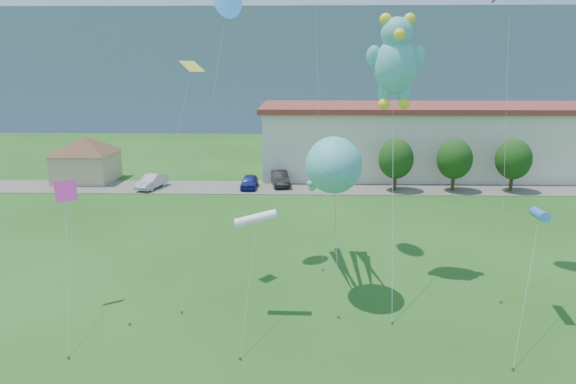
{
  "coord_description": "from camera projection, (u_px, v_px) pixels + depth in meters",
  "views": [
    {
      "loc": [
        0.16,
        -18.29,
        12.7
      ],
      "look_at": [
        -0.48,
        8.0,
        6.22
      ],
      "focal_mm": 32.0,
      "sensor_mm": 36.0,
      "label": 1
    }
  ],
  "objects": [
    {
      "name": "small_kite_cyan",
      "position": [
        539.0,
        215.0,
        25.76
      ],
      "size": [
        3.19,
        6.51,
        5.88
      ],
      "color": "#2D78CE",
      "rests_on": "ground"
    },
    {
      "name": "octopus_kite",
      "position": [
        332.0,
        174.0,
        28.7
      ],
      "size": [
        3.01,
        9.71,
        9.08
      ],
      "color": "teal",
      "rests_on": "ground"
    },
    {
      "name": "small_kite_pink",
      "position": [
        66.0,
        205.0,
        26.62
      ],
      "size": [
        2.77,
        6.5,
        6.72
      ],
      "color": "#ED34A7",
      "rests_on": "ground"
    },
    {
      "name": "tree_far",
      "position": [
        514.0,
        159.0,
        52.46
      ],
      "size": [
        3.6,
        3.6,
        5.47
      ],
      "color": "#3F2B19",
      "rests_on": "ground"
    },
    {
      "name": "tree_near",
      "position": [
        396.0,
        159.0,
        52.75
      ],
      "size": [
        3.6,
        3.6,
        5.47
      ],
      "color": "#3F2B19",
      "rests_on": "ground"
    },
    {
      "name": "small_kite_yellow",
      "position": [
        185.0,
        95.0,
        28.54
      ],
      "size": [
        3.11,
        7.07,
        13.1
      ],
      "color": "yellow",
      "rests_on": "ground"
    },
    {
      "name": "small_kite_white",
      "position": [
        256.0,
        219.0,
        26.02
      ],
      "size": [
        0.72,
        5.82,
        5.59
      ],
      "color": "white",
      "rests_on": "ground"
    },
    {
      "name": "parking_strip",
      "position": [
        299.0,
        188.0,
        54.76
      ],
      "size": [
        70.0,
        6.0,
        0.06
      ],
      "primitive_type": "cube",
      "color": "#59544C",
      "rests_on": "ground"
    },
    {
      "name": "parked_car_blue",
      "position": [
        249.0,
        182.0,
        54.46
      ],
      "size": [
        1.71,
        4.07,
        1.38
      ],
      "primitive_type": "imported",
      "rotation": [
        0.0,
        0.0,
        -0.02
      ],
      "color": "navy",
      "rests_on": "parking_strip"
    },
    {
      "name": "teddy_bear_kite",
      "position": [
        396.0,
        59.0,
        29.65
      ],
      "size": [
        3.39,
        8.19,
        15.62
      ],
      "color": "teal",
      "rests_on": "ground"
    },
    {
      "name": "pavilion",
      "position": [
        85.0,
        155.0,
        57.52
      ],
      "size": [
        9.2,
        9.2,
        5.0
      ],
      "color": "tan",
      "rests_on": "ground"
    },
    {
      "name": "warehouse",
      "position": [
        514.0,
        139.0,
        61.9
      ],
      "size": [
        61.0,
        15.0,
        8.2
      ],
      "color": "beige",
      "rests_on": "ground"
    },
    {
      "name": "parked_car_black",
      "position": [
        280.0,
        178.0,
        55.57
      ],
      "size": [
        2.42,
        4.98,
        1.57
      ],
      "primitive_type": "imported",
      "rotation": [
        0.0,
        0.0,
        0.17
      ],
      "color": "black",
      "rests_on": "parking_strip"
    },
    {
      "name": "hill_ridge",
      "position": [
        300.0,
        67.0,
        134.28
      ],
      "size": [
        160.0,
        50.0,
        25.0
      ],
      "primitive_type": "cube",
      "color": "slate",
      "rests_on": "ground"
    },
    {
      "name": "tree_mid",
      "position": [
        455.0,
        159.0,
        52.6
      ],
      "size": [
        3.6,
        3.6,
        5.47
      ],
      "color": "#3F2B19",
      "rests_on": "ground"
    },
    {
      "name": "parked_car_silver",
      "position": [
        152.0,
        181.0,
        54.34
      ],
      "size": [
        2.67,
        4.75,
        1.48
      ],
      "primitive_type": "imported",
      "rotation": [
        0.0,
        0.0,
        -0.26
      ],
      "color": "#ABAAB1",
      "rests_on": "parking_strip"
    },
    {
      "name": "small_kite_blue",
      "position": [
        226.0,
        4.0,
        30.95
      ],
      "size": [
        2.69,
        9.0,
        17.43
      ],
      "color": "blue",
      "rests_on": "ground"
    }
  ]
}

